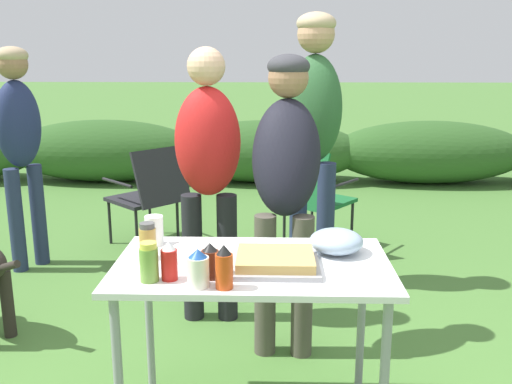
# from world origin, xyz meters

# --- Properties ---
(shrub_hedge) EXTENTS (14.40, 0.90, 0.76)m
(shrub_hedge) POSITION_xyz_m (-0.00, 4.78, 0.38)
(shrub_hedge) COLOR #2D5623
(shrub_hedge) RESTS_ON ground
(folding_table) EXTENTS (1.10, 0.64, 0.74)m
(folding_table) POSITION_xyz_m (0.00, 0.00, 0.66)
(folding_table) COLOR white
(folding_table) RESTS_ON ground
(food_tray) EXTENTS (0.34, 0.30, 0.06)m
(food_tray) POSITION_xyz_m (0.09, -0.05, 0.77)
(food_tray) COLOR #9E9EA3
(food_tray) RESTS_ON folding_table
(plate_stack) EXTENTS (0.21, 0.21, 0.04)m
(plate_stack) POSITION_xyz_m (-0.23, 0.05, 0.76)
(plate_stack) COLOR white
(plate_stack) RESTS_ON folding_table
(mixing_bowl) EXTENTS (0.22, 0.22, 0.10)m
(mixing_bowl) POSITION_xyz_m (0.35, 0.13, 0.79)
(mixing_bowl) COLOR #99B2CC
(mixing_bowl) RESTS_ON folding_table
(paper_cup_stack) EXTENTS (0.08, 0.08, 0.13)m
(paper_cup_stack) POSITION_xyz_m (-0.44, 0.21, 0.80)
(paper_cup_stack) COLOR white
(paper_cup_stack) RESTS_ON folding_table
(bbq_sauce_bottle) EXTENTS (0.07, 0.07, 0.14)m
(bbq_sauce_bottle) POSITION_xyz_m (-0.15, -0.16, 0.81)
(bbq_sauce_bottle) COLOR #562314
(bbq_sauce_bottle) RESTS_ON folding_table
(relish_jar) EXTENTS (0.07, 0.07, 0.15)m
(relish_jar) POSITION_xyz_m (-0.37, -0.20, 0.81)
(relish_jar) COLOR olive
(relish_jar) RESTS_ON folding_table
(mayo_bottle) EXTENTS (0.08, 0.08, 0.14)m
(mayo_bottle) POSITION_xyz_m (-0.19, -0.25, 0.81)
(mayo_bottle) COLOR silver
(mayo_bottle) RESTS_ON folding_table
(ketchup_bottle) EXTENTS (0.06, 0.06, 0.15)m
(ketchup_bottle) POSITION_xyz_m (-0.30, -0.18, 0.81)
(ketchup_bottle) COLOR red
(ketchup_bottle) RESTS_ON folding_table
(spice_jar) EXTENTS (0.07, 0.07, 0.15)m
(spice_jar) POSITION_xyz_m (-0.43, 0.04, 0.81)
(spice_jar) COLOR #B2893D
(spice_jar) RESTS_ON folding_table
(hot_sauce_bottle) EXTENTS (0.06, 0.06, 0.16)m
(hot_sauce_bottle) POSITION_xyz_m (-0.09, -0.26, 0.82)
(hot_sauce_bottle) COLOR #CC4214
(hot_sauce_bottle) RESTS_ON folding_table
(standing_person_in_red_jacket) EXTENTS (0.38, 0.49, 1.55)m
(standing_person_in_red_jacket) POSITION_xyz_m (0.15, 0.72, 0.97)
(standing_person_in_red_jacket) COLOR #4C473D
(standing_person_in_red_jacket) RESTS_ON ground
(standing_person_in_navy_coat) EXTENTS (0.46, 0.43, 1.81)m
(standing_person_in_navy_coat) POSITION_xyz_m (0.35, 1.57, 1.13)
(standing_person_in_navy_coat) COLOR #232D4C
(standing_person_in_navy_coat) RESTS_ON ground
(standing_person_in_olive_jacket) EXTENTS (0.37, 0.27, 1.59)m
(standing_person_in_olive_jacket) POSITION_xyz_m (-0.29, 1.02, 0.95)
(standing_person_in_olive_jacket) COLOR black
(standing_person_in_olive_jacket) RESTS_ON ground
(standing_person_in_gray_fleece) EXTENTS (0.38, 0.41, 1.60)m
(standing_person_in_gray_fleece) POSITION_xyz_m (-1.72, 1.83, 1.01)
(standing_person_in_gray_fleece) COLOR #232D4C
(standing_person_in_gray_fleece) RESTS_ON ground
(camp_chair_green_behind_table) EXTENTS (0.75, 0.74, 0.83)m
(camp_chair_green_behind_table) POSITION_xyz_m (-0.91, 2.30, 0.47)
(camp_chair_green_behind_table) COLOR #232328
(camp_chair_green_behind_table) RESTS_ON ground
(camp_chair_near_hedge) EXTENTS (0.73, 0.75, 0.83)m
(camp_chair_near_hedge) POSITION_xyz_m (0.39, 2.28, 0.47)
(camp_chair_near_hedge) COLOR #19602D
(camp_chair_near_hedge) RESTS_ON ground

